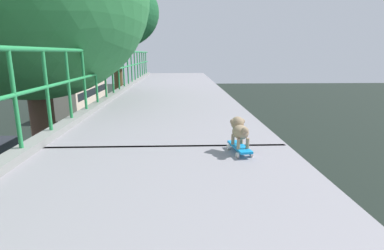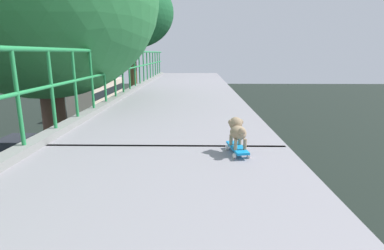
# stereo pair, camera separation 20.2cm
# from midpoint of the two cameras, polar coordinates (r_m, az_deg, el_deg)

# --- Properties ---
(car_green_fifth) EXTENTS (1.86, 4.05, 1.50)m
(car_green_fifth) POSITION_cam_midpoint_polar(r_m,az_deg,el_deg) (15.58, -24.89, -7.95)
(car_green_fifth) COLOR #17643F
(car_green_fifth) RESTS_ON ground
(city_bus) EXTENTS (2.58, 11.34, 3.16)m
(city_bus) POSITION_cam_midpoint_polar(r_m,az_deg,el_deg) (33.45, -20.14, 5.32)
(city_bus) COLOR beige
(city_bus) RESTS_ON ground
(roadside_tree_far) EXTENTS (4.93, 4.93, 10.30)m
(roadside_tree_far) POSITION_cam_midpoint_polar(r_m,az_deg,el_deg) (18.39, -14.78, 19.78)
(roadside_tree_far) COLOR brown
(roadside_tree_far) RESTS_ON ground
(toy_skateboard) EXTENTS (0.23, 0.46, 0.08)m
(toy_skateboard) POSITION_cam_midpoint_polar(r_m,az_deg,el_deg) (3.26, 7.26, -4.27)
(toy_skateboard) COLOR #118AD9
(toy_skateboard) RESTS_ON overpass_deck
(small_dog) EXTENTS (0.20, 0.36, 0.30)m
(small_dog) POSITION_cam_midpoint_polar(r_m,az_deg,el_deg) (3.22, 7.24, -0.83)
(small_dog) COLOR #967E61
(small_dog) RESTS_ON toy_skateboard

